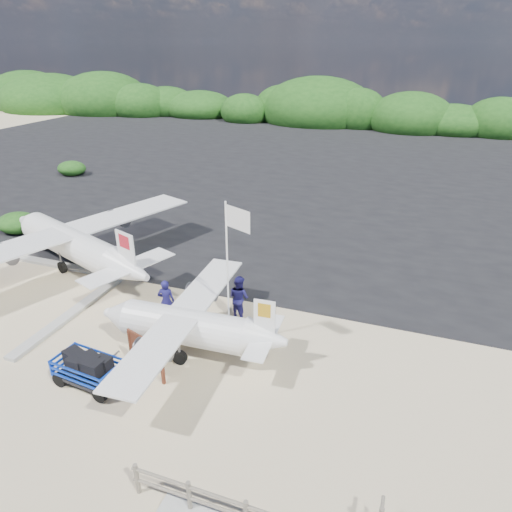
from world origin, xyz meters
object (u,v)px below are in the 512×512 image
Objects in this scene: crew_b at (239,297)px; aircraft_large at (442,202)px; baggage_cart at (91,384)px; flagpole at (230,344)px; signboard at (148,374)px; crew_a at (166,301)px; aircraft_small at (196,156)px.

aircraft_large is (8.24, 19.52, -0.99)m from crew_b.
flagpole is (3.59, 3.75, 0.00)m from baggage_cart.
flagpole reaches higher than aircraft_large.
aircraft_large is at bearing 86.14° from signboard.
crew_b is (2.75, 1.23, 0.04)m from crew_a.
crew_a is at bearing 46.16° from crew_b.
flagpole is 0.77× the size of aircraft_small.
aircraft_small is (-13.81, 31.32, 0.00)m from signboard.
aircraft_small is at bearing -83.33° from crew_a.
aircraft_large reaches higher than crew_b.
crew_a is (0.49, 4.40, 0.95)m from baggage_cart.
crew_b is at bearing 65.40° from baggage_cart.
signboard is (1.55, 1.15, 0.00)m from baggage_cart.
flagpole reaches higher than crew_b.
aircraft_large is at bearing -135.70° from crew_a.
crew_b is 21.21m from aircraft_large.
aircraft_large is at bearing 160.11° from aircraft_small.
crew_a is 23.50m from aircraft_large.
baggage_cart is at bearing 82.21° from crew_b.
baggage_cart is 1.93m from signboard.
aircraft_small is (-23.76, 7.33, 0.00)m from aircraft_large.
flagpole is 2.15m from crew_b.
aircraft_small is (-12.76, 28.07, -0.95)m from crew_a.
signboard is 0.14× the size of aircraft_large.
flagpole is 0.42× the size of aircraft_large.
baggage_cart is 0.33× the size of aircraft_small.
flagpole is at bearing 122.54° from crew_b.
crew_b is at bearing 100.36° from flagpole.
aircraft_large is (7.90, 21.40, 0.00)m from flagpole.
signboard is 3.54m from crew_a.
aircraft_large reaches higher than crew_a.
flagpole is 22.81m from aircraft_large.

